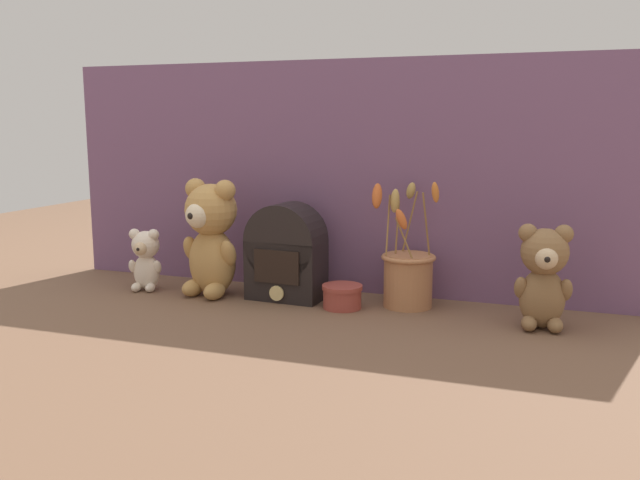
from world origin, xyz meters
The scene contains 8 objects.
ground_plane centered at (0.00, 0.00, 0.00)m, with size 4.00×4.00×0.00m, color brown.
backdrop_wall centered at (0.00, 0.17, 0.29)m, with size 1.53×0.02×0.59m.
teddy_bear_large centered at (-0.29, 0.01, 0.15)m, with size 0.16×0.15×0.30m.
teddy_bear_medium centered at (0.51, -0.01, 0.12)m, with size 0.12×0.11×0.22m.
teddy_bear_small centered at (-0.47, -0.01, 0.08)m, with size 0.09×0.08×0.16m.
flower_vase centered at (0.20, 0.07, 0.08)m, with size 0.16×0.14×0.30m.
vintage_radio centered at (-0.09, 0.04, 0.11)m, with size 0.19×0.12×0.24m.
decorative_tin_tall centered at (0.06, 0.00, 0.03)m, with size 0.10×0.10×0.06m.
Camera 1 is at (0.53, -1.48, 0.43)m, focal length 38.00 mm.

